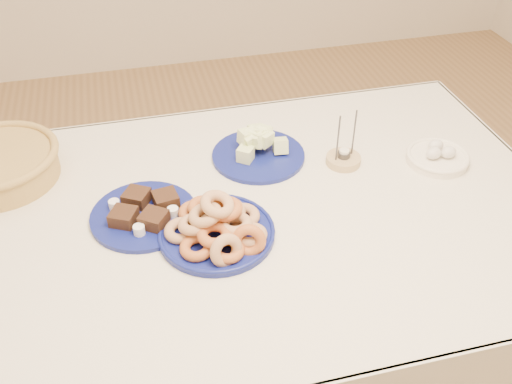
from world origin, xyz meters
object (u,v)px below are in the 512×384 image
egg_bowl (438,156)px  donut_platter (218,228)px  candle_holder (343,159)px  melon_plate (258,147)px  dining_table (252,238)px  brownie_plate (144,213)px

egg_bowl → donut_platter: bearing=-166.6°
donut_platter → candle_holder: bearing=28.3°
candle_holder → donut_platter: bearing=-151.7°
melon_plate → candle_holder: (0.24, -0.10, -0.02)m
dining_table → egg_bowl: (0.59, 0.08, 0.13)m
brownie_plate → candle_holder: (0.60, 0.11, 0.00)m
dining_table → melon_plate: melon_plate is taller
donut_platter → candle_holder: size_ratio=2.03×
dining_table → donut_platter: 0.20m
brownie_plate → egg_bowl: size_ratio=1.67×
dining_table → donut_platter: (-0.11, -0.09, 0.14)m
donut_platter → melon_plate: (0.19, 0.33, 0.00)m
candle_holder → egg_bowl: candle_holder is taller
dining_table → brownie_plate: brownie_plate is taller
dining_table → melon_plate: (0.08, 0.24, 0.14)m
candle_holder → dining_table: bearing=-155.6°
donut_platter → brownie_plate: 0.21m
brownie_plate → candle_holder: bearing=9.9°
melon_plate → brownie_plate: bearing=-150.9°
donut_platter → egg_bowl: size_ratio=1.73×
brownie_plate → candle_holder: candle_holder is taller
dining_table → melon_plate: size_ratio=6.07×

